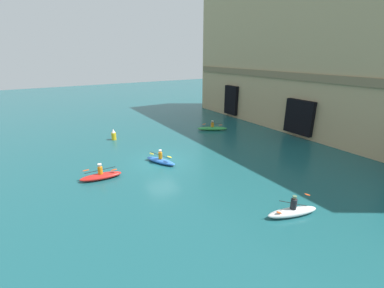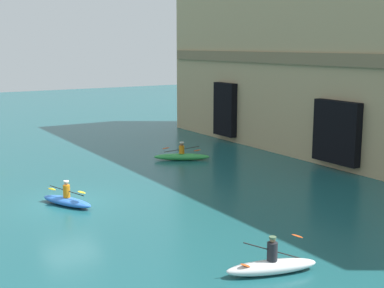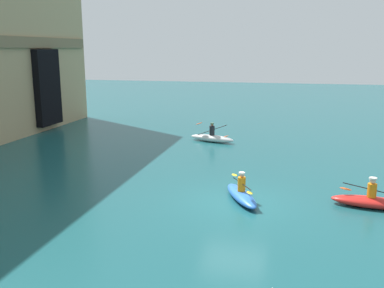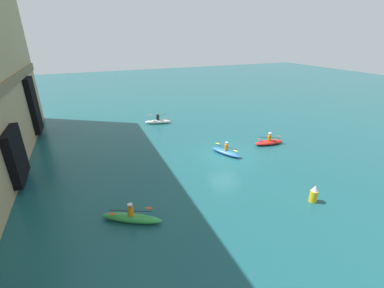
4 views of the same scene
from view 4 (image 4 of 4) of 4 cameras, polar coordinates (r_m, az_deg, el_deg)
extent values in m
plane|color=#195156|center=(21.86, 7.45, -2.67)|extent=(120.00, 120.00, 0.00)
cube|color=black|center=(20.43, -34.77, -2.12)|extent=(3.19, 0.70, 3.51)
cube|color=black|center=(29.70, -31.92, 7.26)|extent=(2.68, 0.70, 5.30)
ellipsoid|color=white|center=(29.82, -7.56, 4.93)|extent=(1.49, 3.04, 0.44)
cylinder|color=#232328|center=(29.67, -7.61, 5.86)|extent=(0.33, 0.33, 0.58)
sphere|color=#9E704C|center=(29.56, -7.65, 6.57)|extent=(0.18, 0.18, 0.18)
cylinder|color=#4C6B4C|center=(29.54, -7.65, 6.70)|extent=(0.23, 0.23, 0.06)
cylinder|color=black|center=(29.66, -7.61, 5.92)|extent=(0.38, 1.98, 0.82)
ellipsoid|color=#D84C19|center=(29.50, -9.36, 6.43)|extent=(0.25, 0.45, 0.21)
ellipsoid|color=#D84C19|center=(29.85, -5.88, 5.41)|extent=(0.25, 0.45, 0.21)
ellipsoid|color=green|center=(14.98, -13.30, -15.72)|extent=(2.34, 3.26, 0.42)
cylinder|color=orange|center=(14.70, -13.46, -14.34)|extent=(0.33, 0.33, 0.48)
sphere|color=brown|center=(14.50, -13.59, -13.24)|extent=(0.22, 0.22, 0.22)
cylinder|color=silver|center=(14.44, -13.63, -12.95)|extent=(0.28, 0.28, 0.06)
cylinder|color=black|center=(14.69, -13.47, -14.27)|extent=(0.69, 2.12, 0.29)
ellipsoid|color=#D84C19|center=(14.51, -9.56, -13.87)|extent=(0.30, 0.48, 0.10)
ellipsoid|color=#D84C19|center=(14.94, -17.28, -14.60)|extent=(0.30, 0.48, 0.10)
ellipsoid|color=red|center=(24.92, 16.70, 0.34)|extent=(1.14, 2.89, 0.40)
cylinder|color=orange|center=(24.75, 16.82, 1.31)|extent=(0.33, 0.33, 0.51)
sphere|color=beige|center=(24.62, 16.92, 2.11)|extent=(0.22, 0.22, 0.22)
cylinder|color=silver|center=(24.59, 16.95, 2.31)|extent=(0.28, 0.28, 0.06)
cylinder|color=black|center=(24.74, 16.83, 1.37)|extent=(0.53, 2.02, 0.28)
ellipsoid|color=#D84C19|center=(25.11, 18.75, 1.70)|extent=(0.28, 0.47, 0.10)
ellipsoid|color=#D84C19|center=(24.41, 14.86, 1.03)|extent=(0.28, 0.47, 0.10)
ellipsoid|color=blue|center=(22.09, 7.58, -1.85)|extent=(2.84, 1.85, 0.37)
cylinder|color=orange|center=(21.90, 7.64, -0.75)|extent=(0.30, 0.30, 0.55)
sphere|color=tan|center=(21.76, 7.69, 0.14)|extent=(0.19, 0.19, 0.19)
cylinder|color=silver|center=(21.73, 7.70, 0.32)|extent=(0.23, 0.23, 0.06)
cylinder|color=black|center=(21.89, 7.65, -0.68)|extent=(1.90, 0.92, 0.19)
ellipsoid|color=yellow|center=(22.35, 5.72, 0.11)|extent=(0.48, 0.35, 0.08)
ellipsoid|color=yellow|center=(21.47, 9.66, -1.51)|extent=(0.48, 0.35, 0.08)
cylinder|color=yellow|center=(17.60, 25.37, -10.43)|extent=(0.46, 0.46, 0.75)
cone|color=white|center=(17.32, 25.69, -8.85)|extent=(0.39, 0.39, 0.38)
camera|label=1|loc=(39.17, 5.17, 21.45)|focal=24.00mm
camera|label=2|loc=(43.14, 1.22, 19.90)|focal=50.00mm
camera|label=3|loc=(12.77, 56.55, -4.77)|focal=40.00mm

